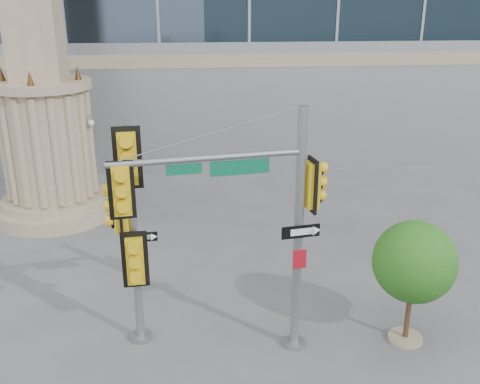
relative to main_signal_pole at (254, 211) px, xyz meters
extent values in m
plane|color=#545456|center=(-0.41, 0.25, -3.55)|extent=(120.00, 120.00, 0.00)
cylinder|color=gray|center=(-6.41, 9.25, -3.30)|extent=(4.40, 4.40, 0.50)
cylinder|color=gray|center=(-6.41, 9.25, -2.90)|extent=(3.80, 3.80, 0.30)
cylinder|color=gray|center=(-6.41, 9.25, -0.75)|extent=(3.00, 3.00, 4.00)
cylinder|color=gray|center=(-6.41, 9.25, 1.40)|extent=(3.50, 3.50, 0.30)
cone|color=#472D14|center=(-5.11, 9.25, 1.80)|extent=(0.24, 0.24, 0.50)
cone|color=#472D14|center=(-7.71, 9.25, 1.80)|extent=(0.24, 0.24, 0.50)
cylinder|color=slate|center=(1.02, 0.16, -3.49)|extent=(0.53, 0.53, 0.11)
cylinder|color=slate|center=(1.02, 0.16, -0.69)|extent=(0.21, 0.21, 5.73)
cylinder|color=slate|center=(-0.96, -0.14, 1.22)|extent=(3.98, 0.74, 0.13)
cube|color=#0B623E|center=(-0.30, -0.06, 0.99)|extent=(1.23, 0.23, 0.31)
cube|color=yellow|center=(-2.66, -0.41, 0.70)|extent=(0.56, 0.34, 1.19)
cube|color=yellow|center=(1.29, 0.20, 0.46)|extent=(0.34, 0.56, 1.19)
cube|color=black|center=(1.04, 0.03, -0.54)|extent=(0.87, 0.16, 0.29)
cube|color=#AE101C|center=(1.04, 0.03, -1.21)|extent=(0.31, 0.07, 0.44)
cylinder|color=slate|center=(-2.62, 0.78, -3.49)|extent=(0.52, 0.52, 0.13)
cylinder|color=slate|center=(-2.62, 0.78, -0.86)|extent=(0.19, 0.19, 5.39)
cube|color=yellow|center=(-2.60, 0.54, 1.08)|extent=(0.61, 0.35, 1.35)
cube|color=yellow|center=(-2.86, 0.76, -0.10)|extent=(0.35, 0.61, 1.35)
cube|color=yellow|center=(-2.60, 0.54, -1.29)|extent=(0.61, 0.35, 1.35)
cube|color=black|center=(-2.42, 0.67, -0.80)|extent=(0.67, 0.08, 0.22)
cylinder|color=gray|center=(3.74, 0.11, -3.50)|extent=(0.82, 0.82, 0.09)
cylinder|color=#382314|center=(3.74, 0.11, -2.73)|extent=(0.13, 0.13, 1.64)
sphere|color=#236416|center=(3.74, 0.11, -1.46)|extent=(1.91, 1.91, 1.91)
sphere|color=#236416|center=(4.15, 0.34, -1.73)|extent=(1.18, 1.18, 1.18)
sphere|color=#236416|center=(3.43, -0.12, -1.68)|extent=(1.00, 1.00, 1.00)
camera|label=1|loc=(-1.36, -10.41, 4.17)|focal=40.00mm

